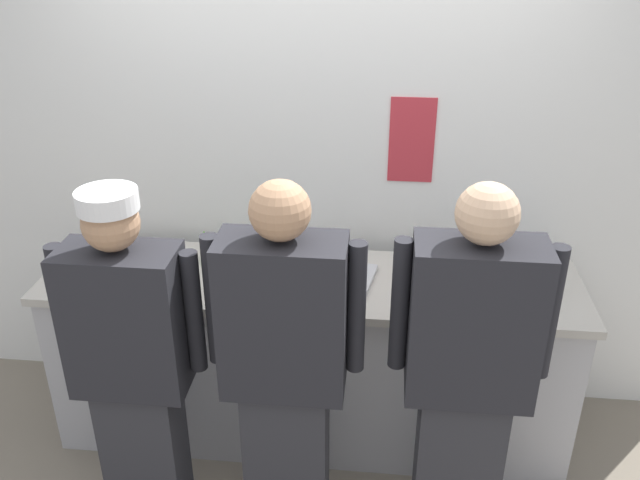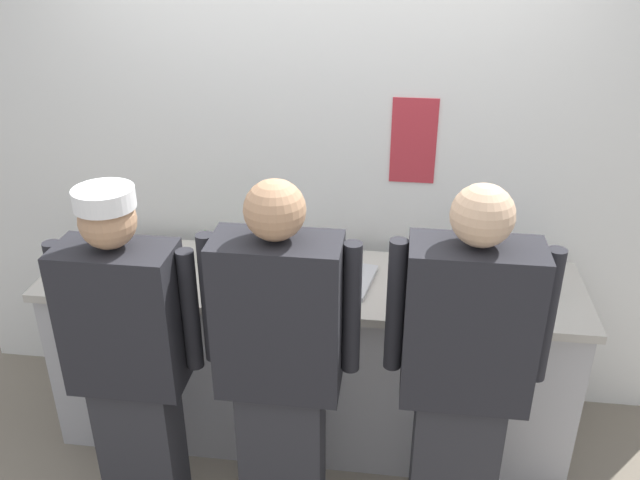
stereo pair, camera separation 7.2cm
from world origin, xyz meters
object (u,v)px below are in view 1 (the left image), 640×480
(chef_near_left, at_px, (133,366))
(chef_far_right, at_px, (467,376))
(chef_center, at_px, (285,370))
(squeeze_bottle_primary, at_px, (205,248))
(squeeze_bottle_secondary, at_px, (103,259))
(chefs_knife, at_px, (153,274))
(ramekin_green_sauce, at_px, (225,268))
(ramekin_yellow_sauce, at_px, (163,276))
(plate_stack_front, at_px, (430,277))
(sheet_tray, at_px, (325,276))
(mixing_bowl_steel, at_px, (501,272))

(chef_near_left, distance_m, chef_far_right, 1.32)
(chef_center, bearing_deg, squeeze_bottle_primary, 123.37)
(squeeze_bottle_secondary, bearing_deg, chefs_knife, 9.61)
(ramekin_green_sauce, bearing_deg, chef_far_right, -30.82)
(chef_near_left, distance_m, chef_center, 0.62)
(squeeze_bottle_primary, distance_m, chefs_knife, 0.28)
(chef_far_right, height_order, ramekin_yellow_sauce, chef_far_right)
(chef_center, distance_m, chefs_knife, 0.97)
(chef_far_right, xyz_separation_m, ramekin_yellow_sauce, (-1.38, 0.56, 0.05))
(squeeze_bottle_secondary, bearing_deg, plate_stack_front, 3.81)
(plate_stack_front, height_order, sheet_tray, plate_stack_front)
(plate_stack_front, xyz_separation_m, ramekin_green_sauce, (-0.98, -0.01, -0.00))
(sheet_tray, distance_m, chefs_knife, 0.83)
(chef_near_left, relative_size, plate_stack_front, 7.85)
(chef_near_left, height_order, squeeze_bottle_secondary, chef_near_left)
(chef_far_right, distance_m, ramekin_yellow_sauce, 1.49)
(chef_center, xyz_separation_m, plate_stack_front, (0.59, 0.70, 0.06))
(mixing_bowl_steel, height_order, squeeze_bottle_primary, squeeze_bottle_primary)
(plate_stack_front, height_order, ramekin_yellow_sauce, plate_stack_front)
(chef_center, bearing_deg, chefs_knife, 139.46)
(squeeze_bottle_primary, relative_size, ramekin_green_sauce, 1.78)
(plate_stack_front, distance_m, ramekin_green_sauce, 0.98)
(plate_stack_front, relative_size, mixing_bowl_steel, 0.57)
(chef_center, bearing_deg, ramekin_yellow_sauce, 138.64)
(squeeze_bottle_secondary, bearing_deg, chef_far_right, -18.59)
(ramekin_green_sauce, bearing_deg, chefs_knife, -170.18)
(plate_stack_front, bearing_deg, chef_center, -130.22)
(chef_near_left, bearing_deg, chefs_knife, 100.90)
(ramekin_green_sauce, bearing_deg, squeeze_bottle_secondary, -170.26)
(ramekin_green_sauce, bearing_deg, ramekin_yellow_sauce, -160.52)
(chef_near_left, xyz_separation_m, plate_stack_front, (1.20, 0.70, 0.08))
(plate_stack_front, xyz_separation_m, sheet_tray, (-0.50, -0.02, -0.02))
(mixing_bowl_steel, bearing_deg, chefs_knife, -177.07)
(squeeze_bottle_primary, bearing_deg, chef_center, -56.63)
(chef_near_left, relative_size, ramekin_yellow_sauce, 17.36)
(squeeze_bottle_secondary, xyz_separation_m, chefs_knife, (0.22, 0.04, -0.09))
(squeeze_bottle_secondary, bearing_deg, ramekin_green_sauce, 9.74)
(plate_stack_front, height_order, chefs_knife, plate_stack_front)
(chef_center, bearing_deg, sheet_tray, 82.37)
(squeeze_bottle_primary, xyz_separation_m, ramekin_green_sauce, (0.12, -0.09, -0.06))
(plate_stack_front, bearing_deg, ramekin_green_sauce, -179.64)
(chef_center, height_order, squeeze_bottle_secondary, chef_center)
(chef_near_left, height_order, chef_far_right, chef_far_right)
(ramekin_yellow_sauce, bearing_deg, chef_far_right, -22.10)
(sheet_tray, xyz_separation_m, squeeze_bottle_secondary, (-1.05, -0.09, 0.08))
(plate_stack_front, relative_size, squeeze_bottle_primary, 1.17)
(chef_far_right, relative_size, squeeze_bottle_secondary, 8.38)
(chefs_knife, bearing_deg, chef_near_left, -79.10)
(chef_far_right, bearing_deg, ramekin_yellow_sauce, 157.90)
(mixing_bowl_steel, relative_size, sheet_tray, 0.80)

